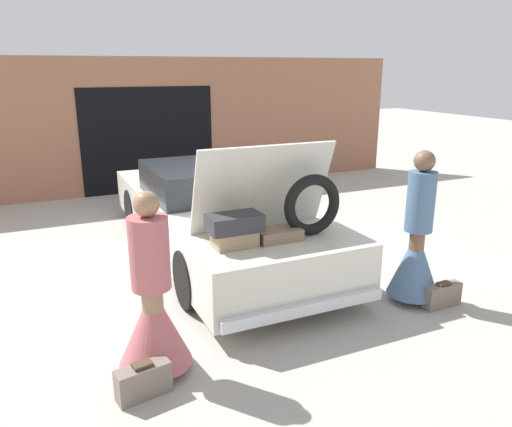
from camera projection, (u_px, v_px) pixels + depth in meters
The scene contains 7 objects.
ground_plane at pixel (217, 251), 7.29m from camera, with size 40.00×40.00×0.00m, color #ADA89E.
garage_wall_back at pixel (147, 126), 10.54m from camera, with size 12.00×0.14×2.80m.
car at pixel (216, 213), 7.12m from camera, with size 1.94×5.16×1.80m.
person_left at pixel (153, 311), 4.28m from camera, with size 0.64×0.64×1.64m.
person_right at pixel (416, 249), 5.59m from camera, with size 0.58×0.58×1.74m.
suitcase_beside_left_person at pixel (143, 381), 4.05m from camera, with size 0.47×0.24×0.31m.
suitcase_beside_right_person at pixel (442, 295), 5.58m from camera, with size 0.47×0.15×0.30m.
Camera 1 is at (-2.30, -6.46, 2.59)m, focal length 35.00 mm.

